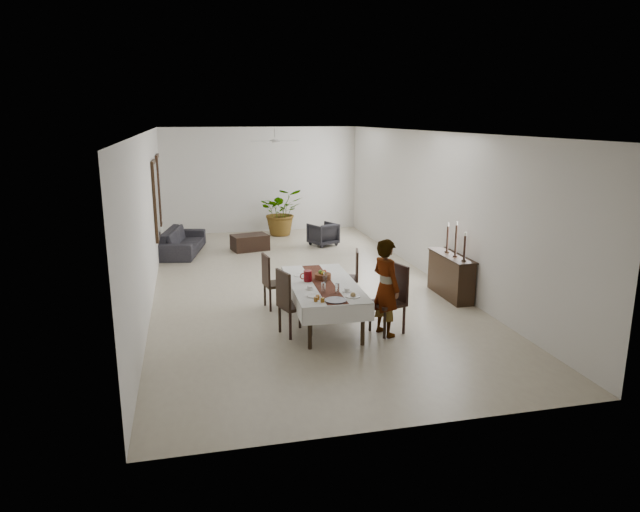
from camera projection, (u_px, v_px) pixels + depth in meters
The scene contains 88 objects.
floor at pixel (299, 284), 12.25m from camera, with size 6.00×12.00×0.00m, color beige.
ceiling at pixel (297, 132), 11.49m from camera, with size 6.00×12.00×0.02m, color white.
wall_back at pixel (261, 180), 17.54m from camera, with size 6.00×0.02×3.20m, color white.
wall_front at pixel (403, 296), 6.20m from camera, with size 6.00×0.02×3.20m, color white.
wall_left at pixel (149, 216), 11.21m from camera, with size 0.02×12.00×3.20m, color white.
wall_right at pixel (432, 205), 12.53m from camera, with size 0.02×12.00×3.20m, color white.
dining_table_top at pixel (323, 285), 9.78m from camera, with size 0.96×2.29×0.05m, color black.
table_leg_fl at pixel (310, 329), 8.75m from camera, with size 0.07×0.07×0.67m, color black.
table_leg_fr at pixel (363, 325), 8.91m from camera, with size 0.07×0.07×0.67m, color black.
table_leg_bl at pixel (290, 288), 10.83m from camera, with size 0.07×0.07×0.67m, color black.
table_leg_br at pixel (333, 285), 10.98m from camera, with size 0.07×0.07×0.67m, color black.
tablecloth_top at pixel (323, 283), 9.77m from camera, with size 1.13×2.46×0.01m, color silver.
tablecloth_drape_left at pixel (291, 293), 9.70m from camera, with size 0.01×2.46×0.29m, color white.
tablecloth_drape_right at pixel (354, 289), 9.91m from camera, with size 0.01×2.46×0.29m, color white.
tablecloth_drape_near at pixel (339, 314), 8.64m from camera, with size 1.13×0.01×0.29m, color white.
tablecloth_drape_far at pixel (310, 272), 10.98m from camera, with size 1.13×0.01×0.29m, color silver.
table_runner at pixel (323, 283), 9.77m from camera, with size 0.33×2.39×0.00m, color #602A1B.
red_pitcher at pixel (308, 276), 9.84m from camera, with size 0.14×0.14×0.19m, color maroon.
pitcher_handle at pixel (303, 276), 9.83m from camera, with size 0.11×0.11×0.02m, color maroon.
wine_glass_near at pixel (337, 288), 9.18m from camera, with size 0.07×0.07×0.16m, color white.
wine_glass_mid at pixel (323, 287), 9.24m from camera, with size 0.07×0.07×0.16m, color white.
wine_glass_far at pixel (325, 277), 9.81m from camera, with size 0.07×0.07×0.16m, color silver.
teacup_right at pixel (347, 290), 9.27m from camera, with size 0.09×0.09×0.06m, color white.
saucer_right at pixel (347, 291), 9.28m from camera, with size 0.14×0.14×0.01m, color silver.
teacup_left at pixel (310, 288), 9.39m from camera, with size 0.09×0.09×0.06m, color white.
saucer_left at pixel (310, 289), 9.40m from camera, with size 0.14×0.14×0.01m, color white.
plate_near_right at pixel (353, 296), 9.01m from camera, with size 0.23×0.23×0.01m, color silver.
bread_near_right at pixel (353, 295), 9.00m from camera, with size 0.09×0.09×0.09m, color tan.
plate_near_left at pixel (314, 296), 9.04m from camera, with size 0.23×0.23×0.01m, color silver.
plate_far_left at pixel (300, 275), 10.22m from camera, with size 0.23×0.23×0.01m, color white.
serving_tray at pixel (336, 300), 8.81m from camera, with size 0.34×0.34×0.02m, color #444449.
jam_jar_a at pixel (323, 300), 8.74m from camera, with size 0.06×0.06×0.07m, color #955E15.
jam_jar_b at pixel (316, 299), 8.78m from camera, with size 0.06×0.06×0.07m, color brown.
jam_jar_c at pixel (318, 297), 8.88m from camera, with size 0.06×0.06×0.07m, color #9C5816.
fruit_basket at pixel (323, 276), 10.00m from camera, with size 0.29×0.29×0.10m, color brown.
fruit_red at pixel (324, 272), 10.00m from camera, with size 0.09×0.09×0.09m, color #9F190F.
fruit_green at pixel (320, 272), 10.00m from camera, with size 0.08×0.08×0.08m, color #528527.
fruit_yellow at pixel (323, 273), 9.94m from camera, with size 0.08×0.08×0.08m, color gold.
chair_right_near_seat at pixel (387, 303), 9.40m from camera, with size 0.48×0.48×0.06m, color black.
chair_right_near_leg_fl at pixel (404, 320), 9.39m from camera, with size 0.05×0.05×0.48m, color black.
chair_right_near_leg_fr at pixel (389, 313), 9.72m from camera, with size 0.05×0.05×0.48m, color black.
chair_right_near_leg_bl at pixel (385, 324), 9.20m from camera, with size 0.05×0.05×0.48m, color black.
chair_right_near_leg_br at pixel (370, 317), 9.53m from camera, with size 0.05×0.05×0.48m, color black.
chair_right_near_back at pixel (398, 282), 9.43m from camera, with size 0.48×0.04×0.62m, color black.
chair_right_far_seat at pixel (347, 278), 11.06m from camera, with size 0.43×0.43×0.05m, color black.
chair_right_far_leg_fl at pixel (356, 293), 10.94m from camera, with size 0.04×0.04×0.42m, color black.
chair_right_far_leg_fr at pixel (355, 287), 11.28m from camera, with size 0.04×0.04×0.42m, color black.
chair_right_far_leg_bl at pixel (338, 293), 10.95m from camera, with size 0.04×0.04×0.42m, color black.
chair_right_far_leg_br at pixel (338, 287), 11.29m from camera, with size 0.04×0.04×0.42m, color black.
chair_right_far_back at pixel (357, 264), 10.99m from camera, with size 0.43×0.04×0.54m, color black.
chair_left_near_seat at pixel (295, 306), 9.34m from camera, with size 0.47×0.47×0.05m, color black.
chair_left_near_leg_fl at pixel (280, 319), 9.46m from camera, with size 0.05×0.05×0.46m, color black.
chair_left_near_leg_fr at pixel (290, 326), 9.14m from camera, with size 0.05×0.05×0.46m, color black.
chair_left_near_leg_bl at pixel (300, 315), 9.65m from camera, with size 0.05×0.05×0.46m, color black.
chair_left_near_leg_br at pixel (311, 322), 9.33m from camera, with size 0.05×0.05×0.46m, color black.
chair_left_near_back at pixel (283, 289), 9.16m from camera, with size 0.47×0.04×0.59m, color black.
chair_left_far_seat at pixel (277, 284), 10.64m from camera, with size 0.44×0.44×0.05m, color black.
chair_left_far_leg_fl at pixel (265, 295), 10.80m from camera, with size 0.04×0.04×0.43m, color black.
chair_left_far_leg_fr at pixel (270, 300), 10.47m from camera, with size 0.04×0.04×0.43m, color black.
chair_left_far_leg_bl at pixel (283, 293), 10.93m from camera, with size 0.04×0.04×0.43m, color black.
chair_left_far_leg_br at pixel (289, 298), 10.60m from camera, with size 0.04×0.04×0.43m, color black.
chair_left_far_back at pixel (266, 270), 10.50m from camera, with size 0.44×0.04×0.56m, color black.
woman at pixel (386, 287), 9.24m from camera, with size 0.59×0.39×1.61m, color gray.
sideboard_body at pixel (451, 276), 11.32m from camera, with size 0.37×1.37×0.82m, color black.
sideboard_top at pixel (452, 256), 11.22m from camera, with size 0.40×1.43×0.03m, color black.
candlestick_near_base at pixel (464, 260), 10.73m from camera, with size 0.09×0.09×0.03m, color black.
candlestick_near_shaft at pixel (465, 248), 10.67m from camera, with size 0.05×0.05×0.46m, color black.
candlestick_near_candle at pixel (465, 234), 10.61m from camera, with size 0.03×0.03×0.07m, color silver.
candlestick_mid_base at pixel (455, 256), 11.08m from camera, with size 0.09×0.09×0.03m, color black.
candlestick_mid_shaft at pixel (456, 240), 11.00m from camera, with size 0.05×0.05×0.60m, color black.
candlestick_mid_candle at pixel (457, 223), 10.93m from camera, with size 0.03×0.03×0.07m, color silver.
candlestick_far_base at pixel (447, 252), 11.43m from camera, with size 0.09×0.09×0.03m, color black.
candlestick_far_shaft at pixel (448, 239), 11.36m from camera, with size 0.05×0.05×0.50m, color black.
candlestick_far_candle at pixel (448, 225), 11.29m from camera, with size 0.03×0.03×0.07m, color silver.
sofa at pixel (183, 241), 14.96m from camera, with size 2.17×0.85×0.63m, color #2B282E.
armchair at pixel (323, 234), 15.87m from camera, with size 0.67×0.69×0.63m, color #272429.
coffee_table at pixel (250, 242), 15.32m from camera, with size 0.93×0.62×0.42m, color black.
potted_plant at pixel (282, 212), 17.17m from camera, with size 1.29×1.12×1.43m, color #2C6227.
mirror_frame_near at pixel (156, 200), 13.30m from camera, with size 0.06×1.05×1.85m, color black.
mirror_glass_near at pixel (157, 200), 13.30m from camera, with size 0.01×0.90×1.70m, color silver.
mirror_frame_far at pixel (159, 189), 15.28m from camera, with size 0.06×1.05×1.85m, color black.
mirror_glass_far at pixel (161, 189), 15.29m from camera, with size 0.01×0.90×1.70m, color silver.
fan_rod at pixel (275, 133), 14.35m from camera, with size 0.04×0.04×0.20m, color silver.
fan_hub at pixel (275, 141), 14.40m from camera, with size 0.16×0.16×0.08m, color silver.
fan_blade_n at pixel (273, 140), 14.73m from camera, with size 0.10×0.55×0.01m, color silver.
fan_blade_s at pixel (277, 142), 14.07m from camera, with size 0.10×0.55×0.01m, color white.
fan_blade_e at pixel (289, 141), 14.47m from camera, with size 0.55×0.10×0.01m, color silver.
fan_blade_w at pixel (261, 141), 14.32m from camera, with size 0.55×0.10×0.01m, color silver.
Camera 1 is at (-2.23, -11.55, 3.50)m, focal length 32.00 mm.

